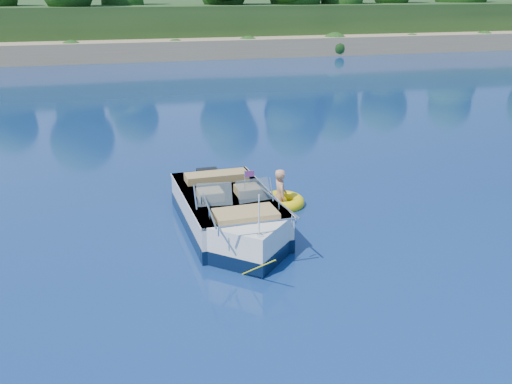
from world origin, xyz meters
TOP-DOWN VIEW (x-y plane):
  - ground at (0.00, 0.00)m, footprint 160.00×160.00m
  - shoreline at (0.00, 63.77)m, footprint 170.00×59.00m
  - motorboat at (-1.84, 0.57)m, footprint 2.17×5.78m
  - tow_tube at (-0.14, 1.93)m, footprint 1.24×1.24m
  - boy at (-0.19, 1.93)m, footprint 0.41×0.85m

SIDE VIEW (x-z plane):
  - ground at x=0.00m, z-range 0.00..0.00m
  - boy at x=-0.19m, z-range -0.82..0.82m
  - tow_tube at x=-0.14m, z-range -0.08..0.25m
  - motorboat at x=-1.84m, z-range -0.59..1.33m
  - shoreline at x=0.00m, z-range -2.02..3.98m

